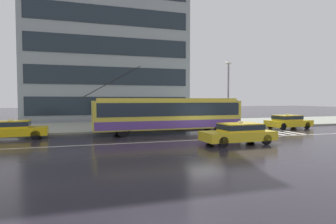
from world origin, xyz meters
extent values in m
plane|color=#25222A|center=(0.00, 0.00, 0.00)|extent=(160.00, 160.00, 0.00)
cube|color=gray|center=(0.00, 9.54, 0.07)|extent=(80.00, 10.00, 0.14)
cube|color=beige|center=(5.38, 1.27, 0.00)|extent=(0.44, 4.40, 0.01)
cube|color=beige|center=(6.28, 1.27, 0.00)|extent=(0.44, 4.40, 0.01)
cube|color=beige|center=(7.18, 1.27, 0.00)|extent=(0.44, 4.40, 0.01)
cube|color=beige|center=(8.08, 1.27, 0.00)|extent=(0.44, 4.40, 0.01)
cube|color=silver|center=(0.00, -1.20, 0.00)|extent=(72.00, 0.14, 0.01)
cube|color=gold|center=(-1.82, 2.94, 1.51)|extent=(11.83, 2.73, 2.19)
cube|color=gold|center=(-1.82, 2.94, 2.71)|extent=(11.12, 2.47, 0.20)
cube|color=#1E2833|center=(-1.82, 2.94, 1.95)|extent=(11.36, 2.76, 1.01)
cube|color=#5E3E93|center=(-1.82, 2.94, 0.81)|extent=(11.72, 2.76, 0.61)
cube|color=#1E2833|center=(4.03, 3.03, 1.95)|extent=(0.16, 2.24, 1.10)
cube|color=black|center=(3.88, 3.03, 2.51)|extent=(0.19, 1.94, 0.28)
cylinder|color=black|center=(-6.32, 3.22, 4.02)|extent=(4.31, 0.13, 2.48)
cylinder|color=black|center=(-6.31, 2.52, 4.02)|extent=(4.31, 0.13, 2.48)
cylinder|color=black|center=(2.18, 4.13, 0.52)|extent=(1.04, 0.32, 1.04)
cylinder|color=black|center=(2.21, 1.88, 0.52)|extent=(1.04, 0.32, 1.04)
cylinder|color=black|center=(-5.61, 4.00, 0.52)|extent=(1.04, 0.32, 1.04)
cylinder|color=black|center=(-5.57, 1.76, 0.52)|extent=(1.04, 0.32, 1.04)
cube|color=yellow|center=(-12.93, 3.00, 0.51)|extent=(4.45, 2.00, 0.55)
cube|color=yellow|center=(-13.11, 3.00, 1.02)|extent=(2.43, 1.64, 0.48)
cube|color=#1E2833|center=(-13.11, 3.00, 1.05)|extent=(2.48, 1.66, 0.31)
cube|color=silver|center=(-13.11, 3.00, 1.33)|extent=(0.29, 0.17, 0.12)
cylinder|color=black|center=(-11.53, 3.86, 0.31)|extent=(0.63, 0.23, 0.62)
cylinder|color=black|center=(-11.45, 2.30, 0.31)|extent=(0.63, 0.23, 0.62)
cube|color=yellow|center=(9.90, 2.95, 0.51)|extent=(4.34, 2.04, 0.55)
cube|color=yellow|center=(9.73, 2.94, 1.02)|extent=(2.37, 1.67, 0.48)
cube|color=#1E2833|center=(9.73, 2.94, 1.05)|extent=(2.42, 1.69, 0.31)
cube|color=silver|center=(9.73, 2.94, 1.33)|extent=(0.29, 0.18, 0.12)
cylinder|color=black|center=(11.24, 3.82, 0.31)|extent=(0.63, 0.24, 0.62)
cylinder|color=black|center=(11.34, 2.24, 0.31)|extent=(0.63, 0.24, 0.62)
cylinder|color=black|center=(8.45, 3.66, 0.31)|extent=(0.63, 0.24, 0.62)
cylinder|color=black|center=(8.55, 2.07, 0.31)|extent=(0.63, 0.24, 0.62)
cube|color=yellow|center=(0.65, -3.42, 0.51)|extent=(4.54, 1.93, 0.55)
cube|color=yellow|center=(0.83, -3.41, 1.02)|extent=(2.47, 1.61, 0.48)
cube|color=#1E2833|center=(0.83, -3.41, 1.05)|extent=(2.52, 1.63, 0.31)
cube|color=silver|center=(0.83, -3.41, 1.33)|extent=(0.29, 0.17, 0.12)
cylinder|color=black|center=(-0.81, -4.26, 0.31)|extent=(0.63, 0.22, 0.62)
cylinder|color=black|center=(-0.86, -2.68, 0.31)|extent=(0.63, 0.22, 0.62)
cylinder|color=black|center=(2.15, -4.16, 0.31)|extent=(0.63, 0.22, 0.62)
cylinder|color=black|center=(2.10, -2.58, 0.31)|extent=(0.63, 0.22, 0.62)
cylinder|color=#18264A|center=(-4.86, 5.38, 0.59)|extent=(0.14, 0.14, 0.89)
cylinder|color=#18264A|center=(-5.02, 5.38, 0.59)|extent=(0.14, 0.14, 0.89)
cylinder|color=navy|center=(-4.94, 5.38, 1.33)|extent=(0.37, 0.37, 0.60)
sphere|color=#D7938B|center=(-4.94, 5.38, 1.74)|extent=(0.21, 0.21, 0.21)
cone|color=gold|center=(-4.82, 5.38, 2.02)|extent=(1.64, 1.64, 0.32)
cylinder|color=#333333|center=(-4.82, 5.38, 1.49)|extent=(0.02, 0.02, 0.75)
cylinder|color=black|center=(3.12, 6.79, 0.55)|extent=(0.14, 0.14, 0.82)
cylinder|color=black|center=(3.13, 6.95, 0.55)|extent=(0.14, 0.14, 0.82)
cylinder|color=#515846|center=(3.12, 6.87, 1.24)|extent=(0.40, 0.40, 0.56)
sphere|color=tan|center=(3.12, 6.87, 1.64)|extent=(0.23, 0.23, 0.23)
cone|color=#2D51A3|center=(3.14, 6.99, 1.93)|extent=(1.16, 1.16, 0.27)
cylinder|color=#333333|center=(3.14, 6.99, 1.42)|extent=(0.02, 0.02, 0.75)
cylinder|color=gray|center=(4.96, 5.40, 3.09)|extent=(0.16, 0.16, 5.89)
ellipsoid|color=silver|center=(4.96, 5.40, 6.15)|extent=(0.60, 0.32, 0.24)
cube|color=#8D989D|center=(-5.09, 21.72, 14.25)|extent=(20.16, 12.63, 28.50)
cube|color=#1E2833|center=(-5.09, 15.37, 1.96)|extent=(18.95, 0.06, 2.14)
cube|color=#1E2833|center=(-5.09, 15.37, 5.52)|extent=(18.95, 0.06, 2.14)
cube|color=#1E2833|center=(-5.09, 15.37, 9.08)|extent=(18.95, 0.06, 2.14)
cube|color=#1E2833|center=(-5.09, 15.37, 12.65)|extent=(18.95, 0.06, 2.14)
camera|label=1|loc=(-8.32, -18.06, 2.71)|focal=29.39mm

